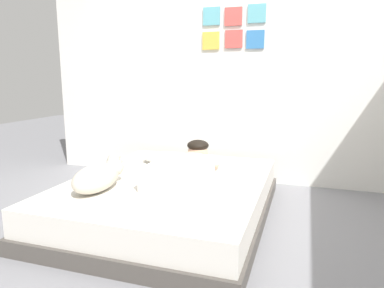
% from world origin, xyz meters
% --- Properties ---
extents(ground_plane, '(12.94, 12.94, 0.00)m').
position_xyz_m(ground_plane, '(0.00, 0.00, 0.00)').
color(ground_plane, gray).
extents(back_wall, '(4.47, 0.12, 2.50)m').
position_xyz_m(back_wall, '(0.00, 1.39, 1.25)').
color(back_wall, silver).
rests_on(back_wall, ground).
extents(bed, '(1.59, 2.02, 0.32)m').
position_xyz_m(bed, '(-0.27, 0.13, 0.16)').
color(bed, '#4C4742').
rests_on(bed, ground).
extents(pillow, '(0.52, 0.32, 0.11)m').
position_xyz_m(pillow, '(-0.48, 0.64, 0.37)').
color(pillow, white).
rests_on(pillow, bed).
extents(person_lying, '(0.43, 0.92, 0.27)m').
position_xyz_m(person_lying, '(-0.14, 0.18, 0.42)').
color(person_lying, silver).
rests_on(person_lying, bed).
extents(dog, '(0.26, 0.57, 0.21)m').
position_xyz_m(dog, '(-0.67, -0.30, 0.42)').
color(dog, beige).
rests_on(dog, bed).
extents(coffee_cup, '(0.12, 0.09, 0.07)m').
position_xyz_m(coffee_cup, '(-0.06, 0.63, 0.36)').
color(coffee_cup, white).
rests_on(coffee_cup, bed).
extents(cell_phone, '(0.07, 0.14, 0.01)m').
position_xyz_m(cell_phone, '(-0.49, 0.27, 0.32)').
color(cell_phone, black).
rests_on(cell_phone, bed).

